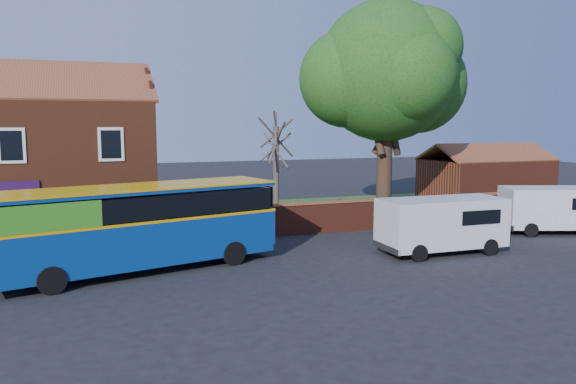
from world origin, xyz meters
name	(u,v)px	position (x,y,z in m)	size (l,w,h in m)	color
ground	(217,283)	(0.00, 0.00, 0.00)	(120.00, 120.00, 0.00)	black
pavement	(13,261)	(-7.00, 5.75, 0.06)	(18.00, 3.50, 0.12)	gray
kerb	(8,271)	(-7.00, 4.00, 0.07)	(18.00, 0.15, 0.14)	slate
grass_strip	(370,209)	(13.00, 13.00, 0.02)	(26.00, 12.00, 0.04)	#426B28
shop_building	(22,167)	(-7.02, 11.50, 3.41)	(12.30, 8.13, 10.50)	brown
boundary_wall	(423,211)	(13.00, 7.00, 0.81)	(22.00, 0.38, 1.60)	maroon
outbuilding	(485,180)	(22.00, 13.00, 1.61)	(8.20, 5.06, 4.17)	maroon
bus	(129,224)	(-2.70, 2.54, 1.82)	(10.89, 5.19, 3.22)	navy
van_near	(442,223)	(10.08, 1.18, 1.32)	(5.42, 2.34, 2.36)	silver
van_far	(557,208)	(18.18, 2.92, 1.30)	(5.67, 3.76, 2.31)	silver
large_tree	(386,76)	(12.73, 10.83, 8.28)	(10.36, 8.20, 12.64)	black
bare_tree	(276,172)	(5.31, 9.10, 3.00)	(2.20, 2.62, 5.86)	#4C4238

